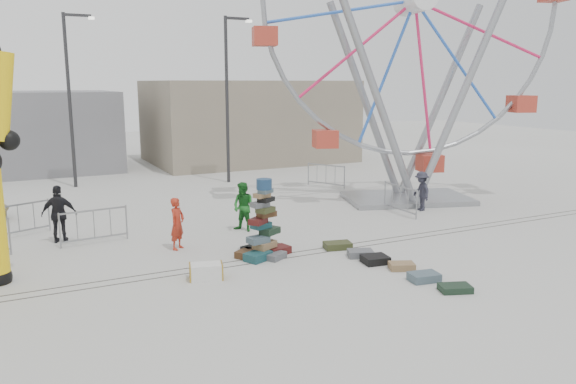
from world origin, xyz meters
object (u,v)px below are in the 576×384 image
lamp_post_right (229,91)px  ferris_wheel (414,28)px  barricade_wheel_back (326,176)px  suitcase_tower (263,235)px  pedestrian_grey (421,191)px  steamer_trunk (206,271)px  barricade_wheel_front (400,200)px  pedestrian_black (59,214)px  lamp_post_left (71,92)px  barricade_dummy_b (19,220)px  pedestrian_red (177,224)px  pedestrian_green (244,207)px  barricade_dummy_c (94,226)px

lamp_post_right → ferris_wheel: 9.46m
barricade_wheel_back → suitcase_tower: bearing=-68.0°
suitcase_tower → pedestrian_grey: size_ratio=1.47×
steamer_trunk → barricade_wheel_back: 13.31m
ferris_wheel → barricade_wheel_front: 6.95m
barricade_wheel_back → pedestrian_black: bearing=-98.3°
lamp_post_left → barricade_wheel_back: size_ratio=4.00×
barricade_wheel_front → pedestrian_black: pedestrian_black is taller
pedestrian_black → pedestrian_grey: size_ratio=1.18×
pedestrian_grey → steamer_trunk: bearing=-59.7°
pedestrian_black → pedestrian_grey: pedestrian_black is taller
barricade_wheel_front → barricade_wheel_back: bearing=-1.2°
suitcase_tower → steamer_trunk: (-2.09, -1.11, -0.43)m
lamp_post_right → barricade_dummy_b: 12.34m
pedestrian_red → pedestrian_black: pedestrian_black is taller
steamer_trunk → pedestrian_green: size_ratio=0.51×
barricade_wheel_front → lamp_post_right: bearing=20.8°
barricade_wheel_back → pedestrian_grey: pedestrian_grey is taller
lamp_post_left → steamer_trunk: 15.66m
lamp_post_left → ferris_wheel: 15.60m
lamp_post_left → barricade_wheel_front: (10.27, -11.40, -3.93)m
steamer_trunk → pedestrian_black: 6.04m
ferris_wheel → barricade_dummy_b: bearing=-167.0°
barricade_wheel_front → pedestrian_green: pedestrian_green is taller
ferris_wheel → barricade_dummy_b: (-14.74, 1.09, -6.48)m
pedestrian_red → pedestrian_grey: (9.87, 0.83, -0.02)m
pedestrian_grey → lamp_post_left: bearing=-124.9°
lamp_post_left → barricade_wheel_back: (10.57, -5.35, -3.93)m
lamp_post_left → pedestrian_grey: bearing=-44.9°
barricade_dummy_c → suitcase_tower: bearing=-45.6°
lamp_post_right → barricade_wheel_front: lamp_post_right is taller
steamer_trunk → pedestrian_green: (2.63, 3.93, 0.63)m
suitcase_tower → pedestrian_black: size_ratio=1.25×
lamp_post_right → steamer_trunk: 14.79m
barricade_dummy_b → barricade_wheel_back: 13.66m
lamp_post_right → pedestrian_black: (-8.58, -7.80, -3.58)m
lamp_post_left → barricade_wheel_back: 12.48m
lamp_post_right → barricade_wheel_back: lamp_post_right is taller
lamp_post_left → ferris_wheel: (12.03, -9.60, 2.55)m
suitcase_tower → barricade_dummy_c: size_ratio=1.12×
lamp_post_right → pedestrian_green: 10.22m
barricade_dummy_b → ferris_wheel: bearing=-25.7°
suitcase_tower → barricade_dummy_c: (-4.15, 3.47, -0.08)m
barricade_wheel_front → pedestrian_black: size_ratio=1.11×
barricade_dummy_b → steamer_trunk: bearing=-79.0°
ferris_wheel → pedestrian_green: ferris_wheel is taller
lamp_post_left → pedestrian_green: size_ratio=4.85×
barricade_dummy_b → pedestrian_black: 1.75m
ferris_wheel → pedestrian_green: (-7.99, -1.47, -6.21)m
lamp_post_left → barricade_wheel_front: lamp_post_left is taller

